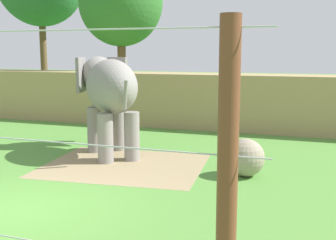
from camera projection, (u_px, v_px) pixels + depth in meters
ground_plane at (17, 210)px, 9.06m from camera, size 120.00×120.00×0.00m
dirt_patch at (124, 165)px, 12.63m from camera, size 4.93×4.27×0.01m
embankment_wall at (178, 100)px, 19.13m from camera, size 36.00×1.80×2.33m
elephant at (109, 90)px, 13.74m from camera, size 3.38×3.61×3.11m
enrichment_ball at (246, 158)px, 11.45m from camera, size 1.01×1.01×1.01m
tree_left_of_centre at (121, 2)px, 22.39m from camera, size 4.36×4.36×8.11m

